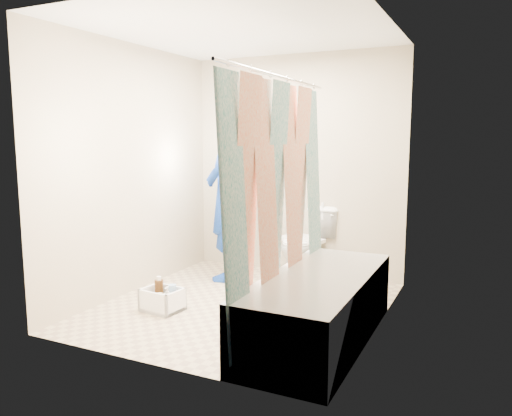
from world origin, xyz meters
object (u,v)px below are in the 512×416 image
at_px(cleaning_caddy, 163,301).
at_px(toilet, 307,244).
at_px(bathtub, 318,306).
at_px(plumber, 228,194).

bearing_deg(cleaning_caddy, toilet, 68.06).
bearing_deg(bathtub, toilet, 112.61).
height_order(bathtub, toilet, toilet).
bearing_deg(bathtub, cleaning_caddy, 179.29).
bearing_deg(cleaning_caddy, bathtub, 5.65).
xyz_separation_m(plumber, cleaning_caddy, (-0.02, -1.16, -0.83)).
height_order(toilet, plumber, plumber).
xyz_separation_m(toilet, plumber, (-0.78, -0.33, 0.54)).
relative_size(plumber, cleaning_caddy, 5.12).
height_order(bathtub, plumber, plumber).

